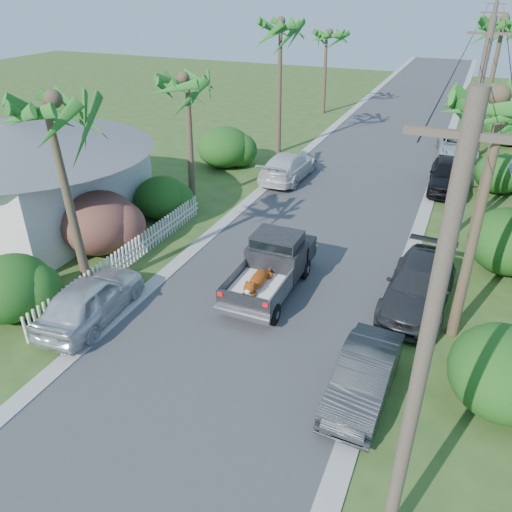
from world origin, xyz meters
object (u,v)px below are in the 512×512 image
at_px(parked_car_rn, 363,377).
at_px(palm_l_c, 281,23).
at_px(palm_l_a, 49,100).
at_px(utility_pole_c, 481,78).
at_px(palm_r_c, 504,20).
at_px(palm_r_b, 504,95).
at_px(utility_pole_a, 420,371).
at_px(palm_r_d, 503,28).
at_px(house_left, 19,179).
at_px(parked_car_rd, 457,145).
at_px(utility_pole_b, 469,136).
at_px(utility_pole_d, 486,52).
at_px(parked_car_rf, 449,175).
at_px(palm_l_b, 186,79).
at_px(palm_l_d, 327,33).
at_px(parked_car_ln, 91,299).
at_px(palm_r_a, 506,99).
at_px(parked_car_rm, 419,286).
at_px(pickup_truck, 274,263).
at_px(parked_car_lf, 288,166).

distance_m(parked_car_rn, palm_l_c, 23.68).
bearing_deg(palm_l_a, parked_car_rn, -6.02).
distance_m(palm_l_a, palm_l_c, 19.03).
height_order(palm_l_a, utility_pole_c, utility_pole_c).
bearing_deg(utility_pole_c, palm_r_c, -73.30).
height_order(palm_r_b, utility_pole_a, utility_pole_a).
distance_m(palm_r_d, house_left, 38.61).
xyz_separation_m(parked_car_rd, house_left, (-18.00, -18.91, 1.40)).
bearing_deg(utility_pole_b, utility_pole_d, 90.00).
height_order(utility_pole_a, utility_pole_b, same).
bearing_deg(palm_r_b, parked_car_rn, -100.30).
relative_size(parked_car_rf, palm_l_b, 0.67).
bearing_deg(palm_l_d, utility_pole_a, -71.42).
xyz_separation_m(parked_car_rn, palm_r_d, (2.28, 38.10, 6.07)).
height_order(parked_car_ln, palm_r_a, palm_r_a).
relative_size(parked_car_rm, utility_pole_a, 0.58).
bearing_deg(house_left, parked_car_rm, 0.46).
bearing_deg(parked_car_rf, utility_pole_c, 83.33).
relative_size(palm_l_b, palm_l_c, 0.80).
distance_m(parked_car_rn, palm_l_a, 12.21).
xyz_separation_m(parked_car_rn, utility_pole_b, (1.38, 11.10, 3.93)).
xyz_separation_m(palm_l_d, utility_pole_c, (12.10, -6.00, -1.84)).
distance_m(pickup_truck, palm_l_a, 9.10).
distance_m(parked_car_rd, parked_car_lf, 12.11).
distance_m(parked_car_rm, palm_l_d, 29.76).
bearing_deg(parked_car_rn, palm_r_a, 64.93).
xyz_separation_m(parked_car_lf, utility_pole_a, (9.20, -19.37, 3.84)).
relative_size(parked_car_ln, palm_l_d, 0.58).
relative_size(palm_l_a, palm_l_d, 1.06).
distance_m(palm_l_a, palm_l_d, 31.01).
height_order(pickup_truck, palm_r_d, palm_r_d).
height_order(parked_car_ln, palm_l_a, palm_l_a).
relative_size(palm_l_a, palm_r_a, 0.94).
height_order(parked_car_rd, utility_pole_d, utility_pole_d).
xyz_separation_m(palm_l_b, utility_pole_c, (12.40, 16.00, -1.55)).
bearing_deg(utility_pole_a, palm_r_b, 86.63).
height_order(parked_car_rn, utility_pole_b, utility_pole_b).
bearing_deg(palm_l_b, palm_r_b, 12.62).
relative_size(palm_r_a, utility_pole_d, 0.97).
distance_m(parked_car_rf, palm_r_b, 6.83).
relative_size(palm_l_a, palm_r_c, 0.87).
height_order(palm_l_b, palm_r_c, palm_r_c).
relative_size(parked_car_rm, palm_l_d, 0.67).
relative_size(palm_r_c, palm_r_d, 1.17).
distance_m(parked_car_rf, utility_pole_b, 7.31).
relative_size(parked_car_rd, palm_l_d, 0.67).
xyz_separation_m(pickup_truck, palm_l_c, (-5.90, 15.77, 6.90)).
xyz_separation_m(parked_car_lf, palm_l_c, (-2.40, 4.63, 7.15)).
bearing_deg(parked_car_lf, utility_pole_d, -108.70).
bearing_deg(house_left, palm_l_a, -30.47).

